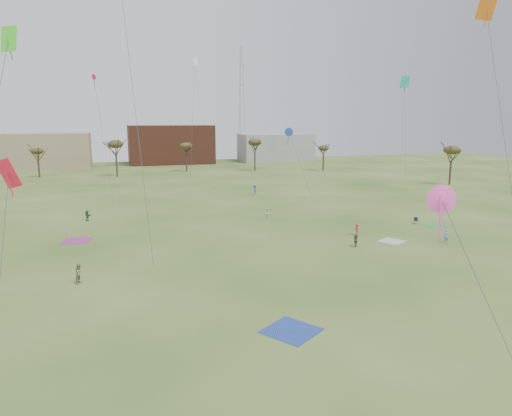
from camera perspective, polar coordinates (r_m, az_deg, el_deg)
name	(u,v)px	position (r m, az deg, el deg)	size (l,w,h in m)	color
ground	(306,313)	(33.71, 6.24, -12.99)	(260.00, 260.00, 0.00)	#2E5019
spectator_fore_b	(80,274)	(41.76, -21.23, -7.66)	(0.83, 0.65, 1.70)	#8D8959
spectator_fore_c	(356,240)	(51.09, 12.37, -3.99)	(1.29, 0.41, 1.39)	brown
flyer_mid_b	(357,229)	(56.16, 12.49, -2.59)	(0.96, 0.55, 1.49)	#E1452A
flyer_mid_c	(446,236)	(55.69, 22.70, -3.26)	(0.57, 0.37, 1.57)	#7790C6
spectator_mid_e	(268,213)	(64.33, 1.46, -0.65)	(0.68, 0.53, 1.41)	white
flyer_far_a	(87,216)	(66.70, -20.36, -0.89)	(1.38, 0.44, 1.48)	#216440
flyer_far_c	(255,190)	(84.66, -0.17, 2.31)	(1.17, 0.67, 1.82)	#1F4790
blanket_blue	(291,331)	(31.13, 4.44, -15.08)	(3.20, 3.20, 0.03)	#24419E
blanket_cream	(392,241)	(54.48, 16.64, -4.01)	(2.52, 2.52, 0.03)	beige
blanket_plum	(77,241)	(56.35, -21.54, -3.84)	(3.01, 3.01, 0.03)	#9B2F83
blanket_olive	(435,226)	(64.28, 21.50, -2.07)	(2.65, 2.65, 0.03)	#369551
camp_chair_right	(416,222)	(64.47, 19.37, -1.65)	(0.73, 0.74, 0.87)	#141838
kites_aloft	(203,58)	(60.38, -6.60, 18.20)	(62.98, 73.48, 26.80)	white
tree_line	(157,149)	(107.92, -12.23, 7.24)	(117.44, 49.32, 8.91)	#3A2B1E
building_tan	(31,151)	(145.17, -26.36, 6.42)	(32.00, 14.00, 10.00)	#937F60
building_brick	(171,144)	(149.39, -10.65, 7.85)	(26.00, 16.00, 12.00)	brown
building_grey	(276,147)	(155.58, 2.47, 7.59)	(24.00, 12.00, 9.00)	gray
radio_tower	(241,103)	(159.05, -1.84, 12.97)	(1.51, 1.72, 41.00)	#9EA3A8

